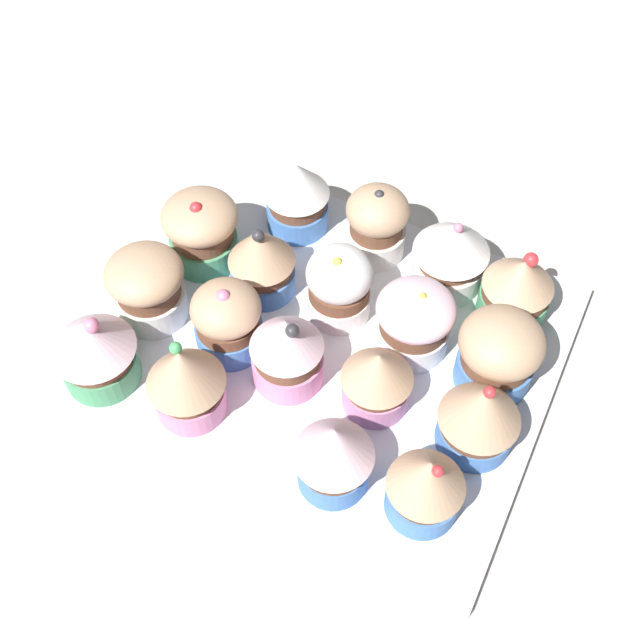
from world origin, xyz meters
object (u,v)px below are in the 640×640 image
at_px(cupcake_2, 381,225).
at_px(cupcake_13, 147,286).
at_px(baking_tray, 320,345).
at_px(cupcake_5, 414,321).
at_px(cupcake_0, 517,288).
at_px(cupcake_3, 297,195).
at_px(cupcake_17, 94,349).
at_px(cupcake_10, 377,378).
at_px(cupcake_6, 340,285).
at_px(cupcake_12, 227,320).
at_px(cupcake_8, 202,230).
at_px(cupcake_11, 287,350).
at_px(cupcake_9, 480,415).
at_px(cupcake_7, 262,259).
at_px(cupcake_14, 426,485).
at_px(cupcake_1, 451,253).
at_px(cupcake_16, 186,380).
at_px(cupcake_15, 334,454).
at_px(cupcake_4, 499,353).

xyz_separation_m(cupcake_2, cupcake_13, (0.14, 0.15, -0.00)).
xyz_separation_m(baking_tray, cupcake_5, (-0.07, -0.03, 0.04)).
height_order(cupcake_0, cupcake_3, cupcake_3).
height_order(cupcake_0, cupcake_13, cupcake_0).
bearing_deg(cupcake_17, cupcake_10, -159.86).
xyz_separation_m(baking_tray, cupcake_6, (-0.00, -0.04, 0.04)).
height_order(baking_tray, cupcake_6, cupcake_6).
height_order(cupcake_10, cupcake_12, cupcake_12).
xyz_separation_m(cupcake_2, cupcake_8, (0.13, 0.07, 0.00)).
distance_m(baking_tray, cupcake_11, 0.06).
bearing_deg(cupcake_3, cupcake_5, 151.88).
bearing_deg(cupcake_17, cupcake_9, -164.86).
height_order(cupcake_9, cupcake_12, cupcake_9).
xyz_separation_m(cupcake_10, cupcake_11, (0.07, 0.01, 0.00)).
relative_size(cupcake_2, cupcake_7, 0.97).
relative_size(cupcake_2, cupcake_14, 1.01).
bearing_deg(cupcake_11, cupcake_9, -175.46).
xyz_separation_m(cupcake_1, cupcake_9, (-0.07, 0.13, -0.00)).
relative_size(baking_tray, cupcake_0, 5.24).
height_order(cupcake_3, cupcake_16, cupcake_16).
distance_m(cupcake_0, cupcake_3, 0.21).
relative_size(cupcake_0, cupcake_14, 0.98).
bearing_deg(cupcake_12, cupcake_15, 151.18).
xyz_separation_m(cupcake_15, cupcake_16, (0.12, -0.01, -0.00)).
bearing_deg(cupcake_10, cupcake_2, -67.32).
distance_m(cupcake_5, cupcake_14, 0.14).
height_order(cupcake_0, cupcake_7, cupcake_7).
height_order(cupcake_12, cupcake_15, cupcake_15).
bearing_deg(cupcake_10, cupcake_17, 20.14).
bearing_deg(cupcake_9, cupcake_12, 1.63).
height_order(cupcake_6, cupcake_17, cupcake_17).
height_order(baking_tray, cupcake_12, cupcake_12).
height_order(cupcake_11, cupcake_17, cupcake_11).
relative_size(cupcake_5, cupcake_11, 0.85).
height_order(cupcake_10, cupcake_11, cupcake_11).
height_order(cupcake_2, cupcake_3, same).
relative_size(baking_tray, cupcake_5, 5.60).
bearing_deg(cupcake_3, cupcake_13, 66.38).
bearing_deg(cupcake_1, cupcake_6, 45.40).
bearing_deg(cupcake_2, baking_tray, 87.63).
bearing_deg(cupcake_10, cupcake_13, 1.23).
bearing_deg(cupcake_4, cupcake_14, 85.78).
relative_size(cupcake_1, cupcake_14, 1.03).
distance_m(cupcake_15, cupcake_17, 0.20).
bearing_deg(cupcake_0, cupcake_4, 96.13).
distance_m(cupcake_6, cupcake_10, 0.09).
relative_size(cupcake_3, cupcake_15, 0.99).
relative_size(cupcake_3, cupcake_13, 1.08).
distance_m(cupcake_11, cupcake_13, 0.13).
relative_size(cupcake_1, cupcake_9, 1.00).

